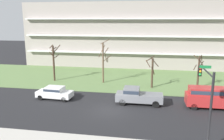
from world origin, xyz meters
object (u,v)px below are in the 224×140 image
Objects in this scene: tree_left at (104,61)px; pickup_gray_center_left at (137,95)px; tree_right at (199,70)px; traffic_signal_mast at (206,92)px; van_red_center_right at (210,96)px; sedan_white_near_left at (55,92)px; tree_far_left at (54,61)px; tree_center at (152,71)px.

pickup_gray_center_left is (5.70, -8.44, -2.53)m from tree_left.
traffic_signal_mast is (-2.42, -14.97, 1.42)m from tree_right.
traffic_signal_mast is (5.75, -7.46, 3.12)m from pickup_gray_center_left.
tree_left is at bearing 176.13° from tree_right.
traffic_signal_mast is at bearing 72.40° from van_red_center_right.
tree_right reaches higher than sedan_white_near_left.
sedan_white_near_left is 0.74× the size of traffic_signal_mast.
traffic_signal_mast is at bearing -99.18° from tree_right.
tree_far_left is at bearing -179.06° from tree_left.
tree_right is 7.62m from van_red_center_right.
tree_right is at bearing -3.87° from tree_left.
pickup_gray_center_left is 1.04× the size of van_red_center_right.
sedan_white_near_left is at bearing -118.04° from tree_left.
tree_far_left is at bearing 174.34° from tree_center.
traffic_signal_mast reaches higher than pickup_gray_center_left.
tree_far_left reaches higher than sedan_white_near_left.
tree_far_left is 25.11m from traffic_signal_mast.
tree_left is at bearing -114.83° from sedan_white_near_left.
traffic_signal_mast is (4.06, -14.24, 1.64)m from tree_center.
pickup_gray_center_left is (-1.69, -6.78, -1.48)m from tree_center.
pickup_gray_center_left reaches higher than sedan_white_near_left.
tree_right is (13.87, -0.94, -0.83)m from tree_left.
tree_far_left is 0.98× the size of traffic_signal_mast.
tree_right is 0.95× the size of van_red_center_right.
tree_right is 1.10× the size of sedan_white_near_left.
van_red_center_right is at bearing -90.84° from tree_right.
traffic_signal_mast reaches higher than van_red_center_right.
pickup_gray_center_left is 9.92m from traffic_signal_mast.
van_red_center_right is (18.25, -0.00, 0.52)m from sedan_white_near_left.
tree_left is 1.52× the size of sedan_white_near_left.
tree_far_left is 1.19× the size of tree_right.
tree_left is 1.31× the size of van_red_center_right.
tree_left reaches higher than sedan_white_near_left.
tree_left reaches higher than traffic_signal_mast.
tree_right is at bearing -154.56° from sedan_white_near_left.
van_red_center_right is 0.86× the size of traffic_signal_mast.
pickup_gray_center_left is at bearing -104.02° from tree_center.
tree_right is at bearing -91.25° from van_red_center_right.
pickup_gray_center_left is (-8.17, -7.51, -1.70)m from tree_right.
van_red_center_right is 8.27m from traffic_signal_mast.
tree_left reaches higher than van_red_center_right.
tree_left is (8.08, 0.13, 0.27)m from tree_far_left.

